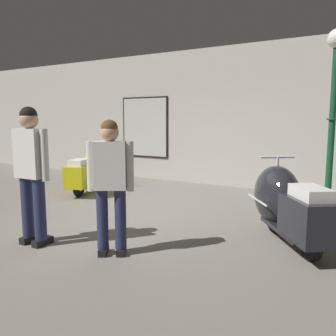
% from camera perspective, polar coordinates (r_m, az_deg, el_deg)
% --- Properties ---
extents(ground_plane, '(60.00, 60.00, 0.00)m').
position_cam_1_polar(ground_plane, '(6.14, -5.82, -7.47)').
color(ground_plane, slate).
extents(showroom_back_wall, '(18.00, 0.63, 3.34)m').
position_cam_1_polar(showroom_back_wall, '(8.81, 8.21, 8.11)').
color(showroom_back_wall, '#ADA89E').
rests_on(showroom_back_wall, ground).
extents(scooter_0, '(1.05, 1.74, 1.03)m').
position_cam_1_polar(scooter_0, '(8.22, -12.46, -0.37)').
color(scooter_0, black).
rests_on(scooter_0, ground).
extents(scooter_1, '(1.49, 1.77, 1.11)m').
position_cam_1_polar(scooter_1, '(5.01, 18.48, -5.38)').
color(scooter_1, black).
rests_on(scooter_1, ground).
extents(lamppost, '(0.33, 0.33, 3.12)m').
position_cam_1_polar(lamppost, '(6.70, 25.23, 9.29)').
color(lamppost, '#144728').
rests_on(lamppost, ground).
extents(visitor_0, '(0.48, 0.39, 1.62)m').
position_cam_1_polar(visitor_0, '(4.18, -9.30, -1.61)').
color(visitor_0, black).
rests_on(visitor_0, ground).
extents(visitor_1, '(0.60, 0.29, 1.78)m').
position_cam_1_polar(visitor_1, '(4.80, -21.29, 0.28)').
color(visitor_1, black).
rests_on(visitor_1, ground).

